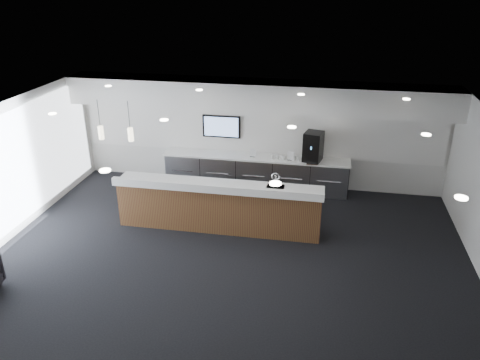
# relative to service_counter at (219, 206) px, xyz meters

# --- Properties ---
(ground) EXTENTS (10.00, 10.00, 0.00)m
(ground) POSITION_rel_service_counter_xyz_m (0.49, -1.28, -0.58)
(ground) COLOR black
(ground) RESTS_ON ground
(ceiling) EXTENTS (10.00, 8.00, 0.02)m
(ceiling) POSITION_rel_service_counter_xyz_m (0.49, -1.28, 2.42)
(ceiling) COLOR black
(ceiling) RESTS_ON back_wall
(back_wall) EXTENTS (10.00, 0.02, 3.00)m
(back_wall) POSITION_rel_service_counter_xyz_m (0.49, 2.72, 0.92)
(back_wall) COLOR silver
(back_wall) RESTS_ON ground
(left_wall) EXTENTS (0.02, 8.00, 3.00)m
(left_wall) POSITION_rel_service_counter_xyz_m (-4.51, -1.28, 0.92)
(left_wall) COLOR silver
(left_wall) RESTS_ON ground
(soffit_bulkhead) EXTENTS (10.00, 0.90, 0.70)m
(soffit_bulkhead) POSITION_rel_service_counter_xyz_m (0.49, 2.27, 2.07)
(soffit_bulkhead) COLOR white
(soffit_bulkhead) RESTS_ON back_wall
(alcove_panel) EXTENTS (9.80, 0.06, 1.40)m
(alcove_panel) POSITION_rel_service_counter_xyz_m (0.49, 2.69, 1.02)
(alcove_panel) COLOR white
(alcove_panel) RESTS_ON back_wall
(window_blinds_wall) EXTENTS (0.04, 7.36, 2.55)m
(window_blinds_wall) POSITION_rel_service_counter_xyz_m (-4.47, -1.28, 0.92)
(window_blinds_wall) COLOR white
(window_blinds_wall) RESTS_ON left_wall
(back_credenza) EXTENTS (5.06, 0.66, 0.95)m
(back_credenza) POSITION_rel_service_counter_xyz_m (0.49, 2.36, -0.10)
(back_credenza) COLOR gray
(back_credenza) RESTS_ON ground
(wall_tv) EXTENTS (1.05, 0.08, 0.62)m
(wall_tv) POSITION_rel_service_counter_xyz_m (-0.51, 2.62, 1.07)
(wall_tv) COLOR black
(wall_tv) RESTS_ON back_wall
(pendant_left) EXTENTS (0.12, 0.12, 0.30)m
(pendant_left) POSITION_rel_service_counter_xyz_m (-1.91, -0.48, 1.67)
(pendant_left) COLOR beige
(pendant_left) RESTS_ON ceiling
(pendant_right) EXTENTS (0.12, 0.12, 0.30)m
(pendant_right) POSITION_rel_service_counter_xyz_m (-2.61, -0.48, 1.67)
(pendant_right) COLOR beige
(pendant_right) RESTS_ON ceiling
(ceiling_can_lights) EXTENTS (7.00, 5.00, 0.02)m
(ceiling_can_lights) POSITION_rel_service_counter_xyz_m (0.49, -1.28, 2.39)
(ceiling_can_lights) COLOR white
(ceiling_can_lights) RESTS_ON ceiling
(service_counter) EXTENTS (4.76, 0.82, 1.49)m
(service_counter) POSITION_rel_service_counter_xyz_m (0.00, 0.00, 0.00)
(service_counter) COLOR #52281B
(service_counter) RESTS_ON ground
(coffee_machine) EXTENTS (0.55, 0.63, 0.78)m
(coffee_machine) POSITION_rel_service_counter_xyz_m (2.01, 2.33, 0.76)
(coffee_machine) COLOR black
(coffee_machine) RESTS_ON back_credenza
(info_sign_left) EXTENTS (0.17, 0.04, 0.23)m
(info_sign_left) POSITION_rel_service_counter_xyz_m (0.42, 2.29, 0.49)
(info_sign_left) COLOR silver
(info_sign_left) RESTS_ON back_credenza
(info_sign_right) EXTENTS (0.18, 0.07, 0.25)m
(info_sign_right) POSITION_rel_service_counter_xyz_m (1.45, 2.23, 0.50)
(info_sign_right) COLOR silver
(info_sign_right) RESTS_ON back_credenza
(cup_0) EXTENTS (0.11, 0.11, 0.10)m
(cup_0) POSITION_rel_service_counter_xyz_m (1.96, 2.26, 0.42)
(cup_0) COLOR white
(cup_0) RESTS_ON back_credenza
(cup_1) EXTENTS (0.15, 0.15, 0.10)m
(cup_1) POSITION_rel_service_counter_xyz_m (1.82, 2.26, 0.42)
(cup_1) COLOR white
(cup_1) RESTS_ON back_credenza
(cup_2) EXTENTS (0.13, 0.13, 0.10)m
(cup_2) POSITION_rel_service_counter_xyz_m (1.68, 2.26, 0.42)
(cup_2) COLOR white
(cup_2) RESTS_ON back_credenza
(cup_3) EXTENTS (0.14, 0.14, 0.10)m
(cup_3) POSITION_rel_service_counter_xyz_m (1.54, 2.26, 0.42)
(cup_3) COLOR white
(cup_3) RESTS_ON back_credenza
(cup_4) EXTENTS (0.15, 0.15, 0.10)m
(cup_4) POSITION_rel_service_counter_xyz_m (1.40, 2.26, 0.42)
(cup_4) COLOR white
(cup_4) RESTS_ON back_credenza
(cup_5) EXTENTS (0.12, 0.12, 0.10)m
(cup_5) POSITION_rel_service_counter_xyz_m (1.26, 2.26, 0.42)
(cup_5) COLOR white
(cup_5) RESTS_ON back_credenza
(cup_6) EXTENTS (0.15, 0.15, 0.10)m
(cup_6) POSITION_rel_service_counter_xyz_m (1.12, 2.26, 0.42)
(cup_6) COLOR white
(cup_6) RESTS_ON back_credenza
(cup_7) EXTENTS (0.12, 0.12, 0.10)m
(cup_7) POSITION_rel_service_counter_xyz_m (0.98, 2.26, 0.42)
(cup_7) COLOR white
(cup_7) RESTS_ON back_credenza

